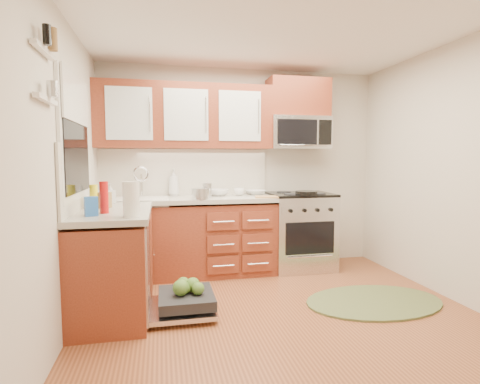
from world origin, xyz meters
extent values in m
plane|color=brown|center=(0.00, 0.00, 0.00)|extent=(3.50, 3.50, 0.00)
plane|color=white|center=(0.00, 0.00, 2.50)|extent=(3.50, 3.50, 0.00)
cube|color=beige|center=(0.00, 1.75, 1.25)|extent=(3.50, 0.04, 2.50)
cube|color=beige|center=(0.00, -1.75, 1.25)|extent=(3.50, 0.04, 2.50)
cube|color=beige|center=(-1.75, 0.00, 1.25)|extent=(0.04, 3.50, 2.50)
cube|color=beige|center=(1.75, 0.00, 1.25)|extent=(0.04, 3.50, 2.50)
cube|color=maroon|center=(-0.73, 1.45, 0.42)|extent=(2.05, 0.60, 0.85)
cube|color=maroon|center=(-1.45, 0.52, 0.42)|extent=(0.60, 1.25, 0.85)
cube|color=#ACA89D|center=(-0.72, 1.44, 0.90)|extent=(2.07, 0.64, 0.05)
cube|color=#ACA89D|center=(-1.44, 0.53, 0.90)|extent=(0.64, 1.27, 0.05)
cube|color=beige|center=(-0.73, 1.74, 1.21)|extent=(2.05, 0.02, 0.57)
cube|color=beige|center=(-1.74, 0.52, 1.21)|extent=(0.02, 1.25, 0.57)
cube|color=maroon|center=(0.68, 1.57, 2.13)|extent=(0.76, 0.35, 0.47)
cube|color=white|center=(-1.71, 0.50, 1.88)|extent=(0.02, 0.96, 0.40)
cube|color=white|center=(-1.72, -0.35, 2.05)|extent=(0.04, 0.40, 0.03)
cube|color=white|center=(-1.72, -0.35, 1.75)|extent=(0.04, 0.40, 0.03)
cylinder|color=black|center=(0.65, 1.18, 0.97)|extent=(0.33, 0.33, 0.05)
cylinder|color=silver|center=(-0.58, 1.22, 0.99)|extent=(0.23, 0.23, 0.12)
cube|color=tan|center=(0.18, 1.22, 0.93)|extent=(0.29, 0.21, 0.02)
cylinder|color=silver|center=(-0.50, 1.36, 1.01)|extent=(0.13, 0.13, 0.17)
cylinder|color=white|center=(-1.25, 0.05, 1.06)|extent=(0.13, 0.13, 0.28)
cylinder|color=yellow|center=(-1.62, 0.63, 1.03)|extent=(0.08, 0.08, 0.22)
cylinder|color=red|center=(-1.49, 0.30, 1.06)|extent=(0.08, 0.08, 0.26)
cube|color=brown|center=(-1.55, 0.66, 1.00)|extent=(0.16, 0.13, 0.14)
cube|color=blue|center=(-1.56, 0.16, 1.00)|extent=(0.11, 0.09, 0.15)
imported|color=#999999|center=(0.14, 1.60, 0.95)|extent=(0.27, 0.27, 0.06)
imported|color=#999999|center=(-0.34, 1.56, 0.96)|extent=(0.32, 0.32, 0.08)
imported|color=#999999|center=(-0.09, 1.51, 0.97)|extent=(0.15, 0.15, 0.10)
imported|color=#999999|center=(-0.87, 1.68, 1.09)|extent=(0.14, 0.14, 0.33)
imported|color=#999999|center=(-1.53, 1.02, 1.03)|extent=(0.12, 0.12, 0.21)
imported|color=#999999|center=(-1.62, 1.05, 1.02)|extent=(0.17, 0.17, 0.19)
camera|label=1|loc=(-1.02, -2.95, 1.38)|focal=28.00mm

